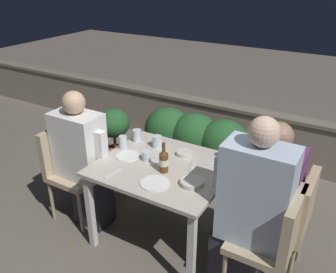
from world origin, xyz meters
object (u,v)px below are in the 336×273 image
object	(u,v)px
chair_left_far	(89,152)
chair_right_far	(290,216)
person_white_polo	(83,160)
beer_bottle	(164,161)
chair_right_near	(275,237)
person_purple_stripe	(265,198)
person_blue_shirt	(249,210)
potted_plant	(114,131)
chair_left_near	(68,164)

from	to	relation	value
chair_left_far	chair_right_far	distance (m)	1.88
person_white_polo	beer_bottle	world-z (taller)	person_white_polo
chair_right_near	person_purple_stripe	size ratio (longest dim) A/B	0.71
person_blue_shirt	beer_bottle	distance (m)	0.71
person_white_polo	chair_right_far	bearing A→B (deg)	8.83
chair_left_far	potted_plant	world-z (taller)	chair_left_far
person_blue_shirt	potted_plant	bearing A→B (deg)	153.83
chair_left_near	beer_bottle	xyz separation A→B (m)	(0.96, 0.06, 0.28)
chair_right_near	chair_right_far	world-z (taller)	same
person_purple_stripe	chair_left_near	bearing A→B (deg)	-171.17
chair_left_near	person_blue_shirt	size ratio (longest dim) A/B	0.64
person_purple_stripe	potted_plant	bearing A→B (deg)	161.11
potted_plant	person_white_polo	bearing A→B (deg)	-65.89
person_purple_stripe	chair_left_far	bearing A→B (deg)	179.92
person_blue_shirt	potted_plant	distance (m)	2.11
person_purple_stripe	beer_bottle	size ratio (longest dim) A/B	5.00
chair_left_near	chair_right_far	distance (m)	1.90
chair_right_near	potted_plant	distance (m)	2.26
chair_left_near	chair_left_far	distance (m)	0.26
beer_bottle	chair_right_near	bearing A→B (deg)	-4.25
chair_left_near	person_white_polo	bearing A→B (deg)	0.00
chair_left_near	person_purple_stripe	world-z (taller)	person_purple_stripe
person_white_polo	person_blue_shirt	size ratio (longest dim) A/B	0.92
chair_right_near	potted_plant	size ratio (longest dim) A/B	1.24
chair_left_near	chair_right_near	size ratio (longest dim) A/B	1.00
person_purple_stripe	chair_right_far	bearing A→B (deg)	-0.00
person_white_polo	chair_right_near	world-z (taller)	person_white_polo
chair_left_far	potted_plant	xyz separation A→B (m)	(-0.22, 0.65, -0.10)
chair_right_near	chair_right_far	size ratio (longest dim) A/B	1.00
chair_left_far	person_purple_stripe	world-z (taller)	person_purple_stripe
person_purple_stripe	person_white_polo	bearing A→B (deg)	-170.05
chair_left_far	chair_left_near	bearing A→B (deg)	-91.13
beer_bottle	chair_right_far	bearing A→B (deg)	12.55
person_white_polo	beer_bottle	distance (m)	0.80
person_blue_shirt	beer_bottle	bearing A→B (deg)	174.61
beer_bottle	person_white_polo	bearing A→B (deg)	-175.71
chair_left_near	chair_right_far	xyz separation A→B (m)	(1.88, 0.26, 0.00)
chair_right_far	beer_bottle	world-z (taller)	beer_bottle
person_white_polo	person_blue_shirt	distance (m)	1.47
person_purple_stripe	potted_plant	xyz separation A→B (m)	(-1.90, 0.65, -0.18)
person_blue_shirt	potted_plant	size ratio (longest dim) A/B	1.94
chair_right_near	person_purple_stripe	bearing A→B (deg)	120.78
chair_right_near	potted_plant	bearing A→B (deg)	155.94
potted_plant	chair_right_near	bearing A→B (deg)	-24.06
chair_left_near	beer_bottle	bearing A→B (deg)	3.43
chair_right_far	person_purple_stripe	distance (m)	0.21
chair_left_near	chair_right_near	world-z (taller)	same
chair_left_near	chair_left_far	bearing A→B (deg)	88.87
beer_bottle	potted_plant	world-z (taller)	beer_bottle
chair_left_far	person_blue_shirt	xyz separation A→B (m)	(1.66, -0.27, 0.14)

